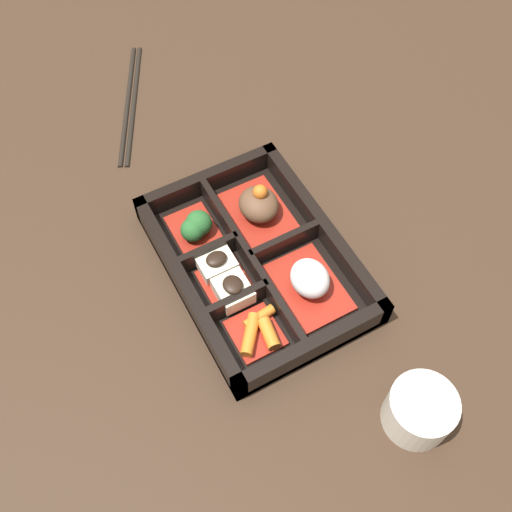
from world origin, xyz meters
TOP-DOWN VIEW (x-y plane):
  - ground_plane at (0.00, 0.00)m, footprint 3.00×3.00m
  - bento_base at (0.00, 0.00)m, footprint 0.27×0.19m
  - bento_rim at (0.00, -0.00)m, footprint 0.27×0.19m
  - bowl_stew at (-0.06, 0.04)m, footprint 0.10×0.07m
  - bowl_rice at (0.06, 0.04)m, footprint 0.10×0.07m
  - bowl_greens at (-0.07, -0.05)m, footprint 0.07×0.05m
  - bowl_tofu at (0.01, -0.04)m, footprint 0.08×0.05m
  - bowl_carrots at (0.08, -0.04)m, footprint 0.06×0.06m
  - tea_cup at (0.24, 0.06)m, footprint 0.07×0.07m
  - chopsticks at (-0.33, -0.03)m, footprint 0.22×0.12m

SIDE VIEW (x-z plane):
  - ground_plane at x=0.00m, z-range 0.00..0.00m
  - chopsticks at x=-0.33m, z-range 0.00..0.01m
  - bento_base at x=0.00m, z-range 0.00..0.01m
  - bowl_carrots at x=0.08m, z-range 0.01..0.03m
  - bento_rim at x=0.00m, z-range 0.00..0.04m
  - bowl_tofu at x=0.01m, z-range 0.01..0.04m
  - bowl_greens at x=-0.07m, z-range 0.01..0.04m
  - tea_cup at x=0.24m, z-range 0.00..0.05m
  - bowl_stew at x=-0.06m, z-range 0.00..0.05m
  - bowl_rice at x=0.06m, z-range 0.01..0.05m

